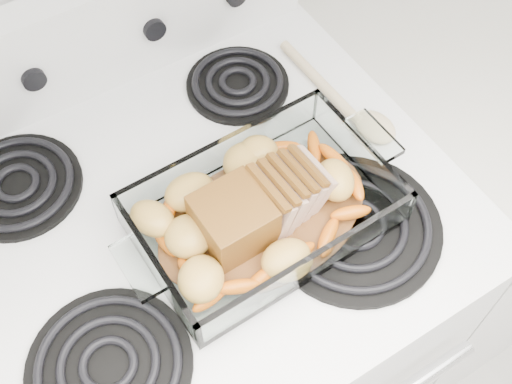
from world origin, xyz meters
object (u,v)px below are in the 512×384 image
counter_right (449,186)px  baking_dish (264,214)px  electric_range (204,324)px  pork_roast (252,210)px

counter_right → baking_dish: bearing=-171.6°
electric_range → counter_right: electric_range is taller
electric_range → pork_roast: 0.52m
electric_range → baking_dish: bearing=-45.5°
electric_range → pork_roast: size_ratio=5.76×
counter_right → baking_dish: baking_dish is taller
electric_range → pork_roast: electric_range is taller
counter_right → baking_dish: 0.77m
baking_dish → pork_roast: bearing=178.6°
electric_range → pork_roast: bearing=-52.6°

